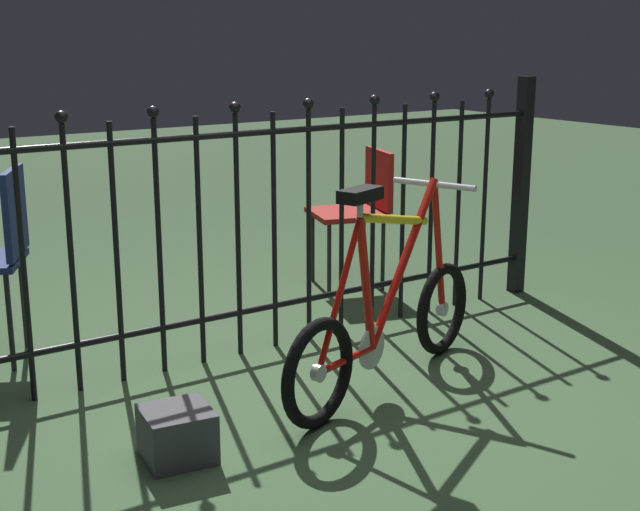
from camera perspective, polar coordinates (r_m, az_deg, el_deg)
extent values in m
plane|color=#3F5D3A|center=(3.63, -0.69, -9.49)|extent=(20.00, 20.00, 0.00)
cylinder|color=black|center=(3.67, -18.53, -0.82)|extent=(0.02, 0.02, 1.11)
cylinder|color=black|center=(3.72, -15.69, -0.40)|extent=(0.02, 0.02, 1.11)
sphere|color=black|center=(3.62, -16.31, 8.54)|extent=(0.05, 0.05, 0.05)
cylinder|color=black|center=(3.78, -12.95, 0.01)|extent=(0.02, 0.02, 1.11)
cylinder|color=black|center=(3.85, -10.29, 0.41)|extent=(0.02, 0.02, 1.11)
sphere|color=black|center=(3.76, -10.69, 9.05)|extent=(0.05, 0.05, 0.05)
cylinder|color=black|center=(3.93, -7.74, 0.79)|extent=(0.02, 0.02, 1.11)
cylinder|color=black|center=(4.02, -5.30, 1.15)|extent=(0.02, 0.02, 1.11)
sphere|color=black|center=(3.93, -5.49, 9.44)|extent=(0.05, 0.05, 0.05)
cylinder|color=black|center=(4.11, -2.96, 1.50)|extent=(0.02, 0.02, 1.11)
cylinder|color=black|center=(4.21, -0.73, 1.82)|extent=(0.02, 0.02, 1.11)
sphere|color=black|center=(4.13, -0.75, 9.74)|extent=(0.05, 0.05, 0.05)
cylinder|color=black|center=(4.32, 1.40, 2.13)|extent=(0.02, 0.02, 1.11)
cylinder|color=black|center=(4.43, 3.42, 2.42)|extent=(0.02, 0.02, 1.11)
sphere|color=black|center=(4.35, 3.53, 9.94)|extent=(0.05, 0.05, 0.05)
cylinder|color=black|center=(4.55, 5.34, 2.69)|extent=(0.02, 0.02, 1.11)
cylinder|color=black|center=(4.67, 7.16, 2.95)|extent=(0.02, 0.02, 1.11)
sphere|color=black|center=(4.60, 7.39, 10.08)|extent=(0.05, 0.05, 0.05)
cylinder|color=black|center=(4.80, 8.89, 3.19)|extent=(0.02, 0.02, 1.11)
cylinder|color=black|center=(4.93, 10.52, 3.42)|extent=(0.02, 0.02, 1.11)
sphere|color=black|center=(4.86, 10.84, 10.17)|extent=(0.05, 0.05, 0.05)
cylinder|color=black|center=(4.09, -5.82, -3.80)|extent=(3.74, 0.03, 0.03)
cylinder|color=black|center=(3.92, -6.12, 7.72)|extent=(3.74, 0.03, 0.03)
cube|color=black|center=(5.12, 12.80, 4.33)|extent=(0.07, 0.07, 1.22)
torus|color=black|center=(3.36, -0.10, -7.57)|extent=(0.42, 0.19, 0.43)
cylinder|color=silver|center=(3.36, -0.10, -7.57)|extent=(0.07, 0.05, 0.07)
torus|color=black|center=(4.14, 7.86, -3.42)|extent=(0.42, 0.19, 0.43)
cylinder|color=silver|center=(4.14, 7.86, -3.42)|extent=(0.07, 0.05, 0.07)
cylinder|color=red|center=(3.76, 5.42, -0.37)|extent=(0.50, 0.21, 0.65)
cylinder|color=yellow|center=(3.64, 4.78, 2.33)|extent=(0.50, 0.21, 0.14)
cylinder|color=red|center=(3.52, 2.98, -1.90)|extent=(0.14, 0.08, 0.57)
cylinder|color=red|center=(3.50, 1.70, -6.73)|extent=(0.36, 0.15, 0.04)
cylinder|color=red|center=(3.37, 1.26, -2.52)|extent=(0.29, 0.12, 0.56)
cylinder|color=red|center=(4.01, 7.62, 0.60)|extent=(0.15, 0.08, 0.63)
cylinder|color=silver|center=(3.90, 7.35, 4.72)|extent=(0.03, 0.03, 0.02)
cylinder|color=silver|center=(3.90, 7.35, 4.57)|extent=(0.16, 0.39, 0.03)
cylinder|color=silver|center=(3.41, 2.60, 3.02)|extent=(0.03, 0.03, 0.07)
cube|color=black|center=(3.40, 2.61, 3.93)|extent=(0.22, 0.15, 0.05)
cylinder|color=silver|center=(3.65, 3.34, -5.95)|extent=(0.17, 0.07, 0.18)
cylinder|color=black|center=(4.12, -19.32, -4.08)|extent=(0.02, 0.02, 0.45)
cylinder|color=black|center=(4.40, -18.53, -2.85)|extent=(0.02, 0.02, 0.45)
cube|color=navy|center=(4.14, -19.03, 2.65)|extent=(0.19, 0.33, 0.39)
cylinder|color=black|center=(4.99, 0.59, -0.28)|extent=(0.02, 0.02, 0.42)
cylinder|color=black|center=(5.29, -0.48, 0.56)|extent=(0.02, 0.02, 0.42)
cylinder|color=black|center=(5.09, 4.07, -0.01)|extent=(0.02, 0.02, 0.42)
cylinder|color=black|center=(5.39, 2.83, 0.80)|extent=(0.02, 0.02, 0.42)
cube|color=#A51E19|center=(5.14, 1.77, 2.72)|extent=(0.51, 0.51, 0.03)
cube|color=#A51E19|center=(5.17, 3.81, 4.94)|extent=(0.14, 0.38, 0.34)
cube|color=#4C4C51|center=(3.20, -9.17, -11.28)|extent=(0.26, 0.26, 0.19)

